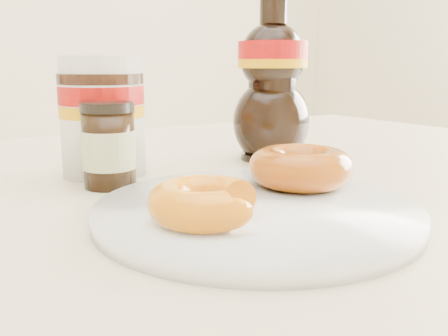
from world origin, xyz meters
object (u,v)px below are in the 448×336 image
plate (256,211)px  nutella_jar (102,112)px  dining_table (160,262)px  donut_whole (301,167)px  syrup_bottle (272,81)px  donut_bitten (204,202)px  dark_jar (109,146)px

plate → nutella_jar: nutella_jar is taller
dining_table → donut_whole: size_ratio=14.08×
dining_table → syrup_bottle: bearing=17.2°
dining_table → nutella_jar: nutella_jar is taller
donut_bitten → syrup_bottle: syrup_bottle is taller
donut_whole → plate: bearing=-158.1°
donut_bitten → dining_table: bearing=85.4°
syrup_bottle → dark_jar: 0.25m
nutella_jar → syrup_bottle: size_ratio=0.64×
plate → donut_whole: donut_whole is taller
dining_table → donut_bitten: size_ratio=16.63×
donut_bitten → syrup_bottle: 0.33m
plate → donut_bitten: donut_bitten is taller
donut_bitten → dark_jar: dark_jar is taller
dining_table → donut_whole: bearing=-49.1°
donut_whole → syrup_bottle: size_ratio=0.47×
plate → syrup_bottle: bearing=49.3°
nutella_jar → syrup_bottle: 0.23m
plate → syrup_bottle: (0.18, 0.20, 0.10)m
dining_table → donut_bitten: donut_bitten is taller
dining_table → donut_bitten: 0.20m
donut_whole → syrup_bottle: syrup_bottle is taller
donut_bitten → dark_jar: 0.19m
donut_bitten → dark_jar: size_ratio=0.94×
donut_whole → dark_jar: (-0.14, 0.14, 0.01)m
donut_bitten → nutella_jar: size_ratio=0.62×
donut_bitten → donut_whole: (0.14, 0.05, 0.00)m
donut_whole → nutella_jar: nutella_jar is taller
plate → nutella_jar: 0.25m
dining_table → donut_whole: donut_whole is taller
dining_table → plate: (0.02, -0.14, 0.09)m
donut_whole → nutella_jar: (-0.12, 0.21, 0.04)m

